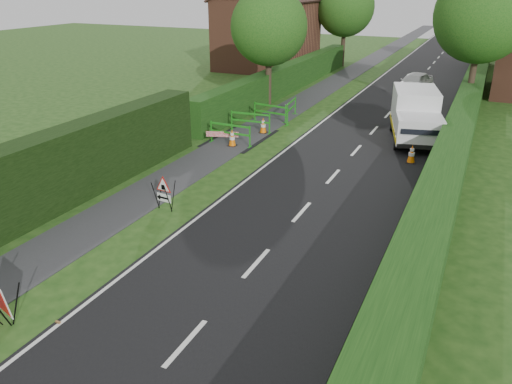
% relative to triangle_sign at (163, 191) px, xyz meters
% --- Properties ---
extents(ground, '(120.00, 120.00, 0.00)m').
position_rel_triangle_sign_xyz_m(ground, '(1.66, -2.76, -0.70)').
color(ground, '#1B4012').
rests_on(ground, ground).
extents(road_surface, '(6.00, 90.00, 0.02)m').
position_rel_triangle_sign_xyz_m(road_surface, '(4.16, 32.24, -0.70)').
color(road_surface, black).
rests_on(road_surface, ground).
extents(footpath, '(2.00, 90.00, 0.02)m').
position_rel_triangle_sign_xyz_m(footpath, '(-1.34, 32.24, -0.69)').
color(footpath, '#2D2D30').
rests_on(footpath, ground).
extents(hedge_west_near, '(1.10, 18.00, 2.50)m').
position_rel_triangle_sign_xyz_m(hedge_west_near, '(-3.34, -2.76, -0.70)').
color(hedge_west_near, black).
rests_on(hedge_west_near, ground).
extents(hedge_west_far, '(1.00, 24.00, 1.80)m').
position_rel_triangle_sign_xyz_m(hedge_west_far, '(-3.34, 19.24, -0.70)').
color(hedge_west_far, '#14380F').
rests_on(hedge_west_far, ground).
extents(hedge_east, '(1.20, 50.00, 1.50)m').
position_rel_triangle_sign_xyz_m(hedge_east, '(8.16, 13.24, -0.70)').
color(hedge_east, '#14380F').
rests_on(hedge_east, ground).
extents(house_west, '(7.50, 7.40, 7.88)m').
position_rel_triangle_sign_xyz_m(house_west, '(-8.34, 27.24, 2.20)').
color(house_west, brown).
rests_on(house_west, ground).
extents(tree_nw, '(4.40, 4.40, 6.70)m').
position_rel_triangle_sign_xyz_m(tree_nw, '(-2.94, 15.24, 3.78)').
color(tree_nw, '#2D2116').
rests_on(tree_nw, ground).
extents(tree_ne, '(5.20, 5.20, 7.79)m').
position_rel_triangle_sign_xyz_m(tree_ne, '(8.06, 19.24, 4.47)').
color(tree_ne, '#2D2116').
rests_on(tree_ne, ground).
extents(tree_fw, '(4.80, 4.80, 7.24)m').
position_rel_triangle_sign_xyz_m(tree_fw, '(-2.94, 31.24, 4.13)').
color(tree_fw, '#2D2116').
rests_on(tree_fw, ground).
extents(tree_fe, '(4.20, 4.20, 6.33)m').
position_rel_triangle_sign_xyz_m(tree_fe, '(8.06, 35.24, 3.52)').
color(tree_fe, '#2D2116').
rests_on(tree_fe, ground).
extents(triangle_sign, '(0.76, 0.76, 1.01)m').
position_rel_triangle_sign_xyz_m(triangle_sign, '(0.00, 0.00, 0.00)').
color(triangle_sign, black).
rests_on(triangle_sign, ground).
extents(works_van, '(3.05, 5.27, 2.26)m').
position_rel_triangle_sign_xyz_m(works_van, '(6.14, 11.56, 0.50)').
color(works_van, silver).
rests_on(works_van, ground).
extents(traffic_cone_0, '(0.38, 0.38, 0.79)m').
position_rel_triangle_sign_xyz_m(traffic_cone_0, '(6.60, 8.14, -0.31)').
color(traffic_cone_0, black).
rests_on(traffic_cone_0, ground).
extents(traffic_cone_1, '(0.38, 0.38, 0.79)m').
position_rel_triangle_sign_xyz_m(traffic_cone_1, '(6.72, 11.45, -0.31)').
color(traffic_cone_1, black).
rests_on(traffic_cone_1, ground).
extents(traffic_cone_2, '(0.38, 0.38, 0.79)m').
position_rel_triangle_sign_xyz_m(traffic_cone_2, '(6.31, 13.06, -0.31)').
color(traffic_cone_2, black).
rests_on(traffic_cone_2, ground).
extents(traffic_cone_3, '(0.38, 0.38, 0.79)m').
position_rel_triangle_sign_xyz_m(traffic_cone_3, '(-1.13, 7.03, -0.31)').
color(traffic_cone_3, black).
rests_on(traffic_cone_3, ground).
extents(traffic_cone_4, '(0.38, 0.38, 0.79)m').
position_rel_triangle_sign_xyz_m(traffic_cone_4, '(-0.72, 9.53, -0.31)').
color(traffic_cone_4, black).
rests_on(traffic_cone_4, ground).
extents(ped_barrier_0, '(2.07, 0.39, 1.00)m').
position_rel_triangle_sign_xyz_m(ped_barrier_0, '(-1.31, 7.19, -0.07)').
color(ped_barrier_0, '#1B8217').
rests_on(ped_barrier_0, ground).
extents(ped_barrier_1, '(2.08, 0.51, 1.00)m').
position_rel_triangle_sign_xyz_m(ped_barrier_1, '(-1.37, 9.43, -0.07)').
color(ped_barrier_1, '#1B8217').
rests_on(ped_barrier_1, ground).
extents(ped_barrier_2, '(2.09, 0.63, 1.00)m').
position_rel_triangle_sign_xyz_m(ped_barrier_2, '(-1.13, 11.43, -0.07)').
color(ped_barrier_2, '#1B8217').
rests_on(ped_barrier_2, ground).
extents(ped_barrier_3, '(0.57, 2.09, 1.00)m').
position_rel_triangle_sign_xyz_m(ped_barrier_3, '(-0.49, 12.66, -0.07)').
color(ped_barrier_3, '#1B8217').
rests_on(ped_barrier_3, ground).
extents(redwhite_plank, '(1.43, 0.53, 0.25)m').
position_rel_triangle_sign_xyz_m(redwhite_plank, '(-1.71, 7.16, -0.70)').
color(redwhite_plank, red).
rests_on(redwhite_plank, ground).
extents(litter_can, '(0.12, 0.07, 0.07)m').
position_rel_triangle_sign_xyz_m(litter_can, '(1.25, -5.89, -0.70)').
color(litter_can, '#BF7F4C').
rests_on(litter_can, ground).
extents(hatchback_car, '(2.36, 4.11, 1.32)m').
position_rel_triangle_sign_xyz_m(hatchback_car, '(4.47, 22.57, -0.04)').
color(hatchback_car, white).
rests_on(hatchback_car, ground).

